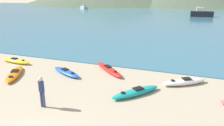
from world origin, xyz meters
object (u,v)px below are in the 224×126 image
Objects in this scene: kayak_on_sand_0 at (66,72)px; kayak_on_sand_1 at (136,92)px; kayak_on_sand_3 at (184,82)px; moored_boat_2 at (201,13)px; kayak_on_sand_4 at (109,69)px; kayak_on_sand_5 at (16,61)px; kayak_on_sand_6 at (14,74)px; person_near_foreground at (42,90)px; moored_boat_1 at (84,7)px.

kayak_on_sand_0 is 1.02× the size of kayak_on_sand_1.
kayak_on_sand_3 is 0.58× the size of moored_boat_2.
kayak_on_sand_0 is 41.22m from moored_boat_2.
kayak_on_sand_3 is 39.22m from moored_boat_2.
kayak_on_sand_4 reaches higher than kayak_on_sand_0.
moored_boat_2 is at bearing 79.53° from kayak_on_sand_4.
kayak_on_sand_5 is (-12.67, -0.13, -0.00)m from kayak_on_sand_3.
kayak_on_sand_6 is at bearing -154.96° from kayak_on_sand_0.
kayak_on_sand_1 is at bearing 35.54° from person_near_foreground.
kayak_on_sand_6 is at bearing -49.44° from kayak_on_sand_5.
kayak_on_sand_6 is (-5.65, -2.94, -0.01)m from kayak_on_sand_4.
kayak_on_sand_1 reaches higher than kayak_on_sand_4.
kayak_on_sand_1 reaches higher than kayak_on_sand_6.
moored_boat_2 reaches higher than kayak_on_sand_6.
person_near_foreground reaches higher than kayak_on_sand_5.
moored_boat_1 is at bearing 114.79° from person_near_foreground.
kayak_on_sand_3 is at bearing 39.04° from person_near_foreground.
kayak_on_sand_3 reaches higher than kayak_on_sand_5.
kayak_on_sand_1 is at bearing -96.12° from moored_boat_2.
kayak_on_sand_4 is 0.96× the size of kayak_on_sand_6.
kayak_on_sand_1 is 61.23m from moored_boat_1.
kayak_on_sand_4 is at bearing 132.21° from kayak_on_sand_1.
kayak_on_sand_3 is 12.68m from kayak_on_sand_5.
kayak_on_sand_0 is at bearing 164.43° from kayak_on_sand_1.
kayak_on_sand_0 is 2.96m from kayak_on_sand_4.
person_near_foreground is (4.38, -2.83, 0.76)m from kayak_on_sand_6.
kayak_on_sand_3 is 0.92× the size of kayak_on_sand_4.
kayak_on_sand_0 reaches higher than kayak_on_sand_6.
kayak_on_sand_1 is 0.58× the size of moored_boat_2.
kayak_on_sand_0 is 0.90× the size of kayak_on_sand_6.
kayak_on_sand_1 is 41.76m from moored_boat_2.
kayak_on_sand_4 is 39.23m from moored_boat_2.
kayak_on_sand_0 is 4.53m from person_near_foreground.
kayak_on_sand_1 is 0.88× the size of kayak_on_sand_6.
person_near_foreground is (-3.95, -2.82, 0.74)m from kayak_on_sand_1.
moored_boat_1 is (-25.98, 56.24, -0.42)m from person_near_foreground.
moored_boat_1 is (-19.69, 51.19, 0.32)m from kayak_on_sand_5.
kayak_on_sand_4 is 5.96m from person_near_foreground.
moored_boat_1 reaches higher than kayak_on_sand_3.
kayak_on_sand_0 is at bearing 106.63° from person_near_foreground.
kayak_on_sand_5 reaches higher than kayak_on_sand_4.
moored_boat_1 reaches higher than kayak_on_sand_0.
kayak_on_sand_3 reaches higher than kayak_on_sand_0.
kayak_on_sand_6 is at bearing 147.15° from person_near_foreground.
moored_boat_2 reaches higher than kayak_on_sand_4.
kayak_on_sand_6 is at bearing 179.95° from kayak_on_sand_1.
kayak_on_sand_1 is 0.79× the size of moored_boat_1.
kayak_on_sand_5 is at bearing -174.57° from kayak_on_sand_4.
kayak_on_sand_0 is 0.98× the size of kayak_on_sand_5.
kayak_on_sand_4 is at bearing 27.49° from kayak_on_sand_6.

